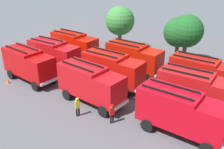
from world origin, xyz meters
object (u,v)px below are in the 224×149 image
fire_truck_3 (54,54)px  tree_0 (120,21)px  fire_truck_0 (29,63)px  fire_truck_5 (196,89)px  traffic_cone_0 (8,81)px  firefighter_3 (178,70)px  firefighter_4 (112,113)px  fire_truck_4 (113,68)px  firefighter_1 (77,106)px  fire_truck_7 (134,57)px  firefighter_2 (81,68)px  tree_2 (187,31)px  fire_truck_6 (74,45)px  fire_truck_1 (91,83)px  tree_1 (179,32)px  fire_truck_8 (203,74)px  fire_truck_2 (181,111)px

fire_truck_3 → tree_0: tree_0 is taller
fire_truck_0 → fire_truck_5: bearing=18.9°
traffic_cone_0 → fire_truck_3: bearing=74.7°
fire_truck_3 → firefighter_3: size_ratio=4.16×
firefighter_4 → fire_truck_4: bearing=-23.2°
fire_truck_4 → fire_truck_0: bearing=-153.1°
firefighter_1 → fire_truck_7: bearing=-55.9°
firefighter_3 → firefighter_2: bearing=158.9°
fire_truck_4 → tree_2: (4.47, 11.07, 2.37)m
fire_truck_6 → fire_truck_7: same height
firefighter_3 → fire_truck_0: bearing=163.4°
tree_0 → fire_truck_7: bearing=-48.1°
fire_truck_1 → fire_truck_7: bearing=95.7°
tree_1 → tree_2: tree_2 is taller
fire_truck_7 → fire_truck_8: same height
firefighter_1 → traffic_cone_0: bearing=28.1°
fire_truck_6 → tree_2: tree_2 is taller
tree_1 → tree_2: size_ratio=0.93×
fire_truck_4 → fire_truck_8: (8.79, 3.98, 0.00)m
fire_truck_1 → tree_0: tree_0 is taller
tree_1 → fire_truck_6: bearing=-152.0°
fire_truck_5 → firefighter_4: size_ratio=4.00×
fire_truck_0 → fire_truck_8: (17.74, 8.00, 0.00)m
fire_truck_6 → traffic_cone_0: bearing=-93.4°
fire_truck_0 → fire_truck_5: 18.57m
fire_truck_3 → fire_truck_2: bearing=-12.1°
fire_truck_4 → tree_0: tree_0 is taller
fire_truck_8 → fire_truck_6: bearing=-179.0°
fire_truck_2 → tree_0: 21.83m
fire_truck_2 → tree_1: tree_1 is taller
firefighter_4 → tree_2: 17.52m
fire_truck_7 → firefighter_4: (3.57, -10.47, -1.13)m
fire_truck_5 → firefighter_1: (-8.55, -6.85, -1.13)m
fire_truck_5 → firefighter_4: bearing=-130.5°
firefighter_1 → firefighter_4: 3.30m
fire_truck_5 → tree_0: 18.90m
tree_2 → fire_truck_0: bearing=-131.7°
tree_2 → fire_truck_3: bearing=-140.4°
fire_truck_7 → tree_2: bearing=61.5°
firefighter_4 → traffic_cone_0: size_ratio=3.14×
fire_truck_6 → fire_truck_8: (18.01, -0.33, 0.00)m
fire_truck_2 → fire_truck_3: size_ratio=1.01×
tree_2 → tree_1: bearing=-178.6°
firefighter_3 → tree_2: 6.13m
fire_truck_8 → firefighter_4: size_ratio=4.03×
fire_truck_1 → firefighter_1: size_ratio=4.10×
fire_truck_1 → fire_truck_4: same height
fire_truck_5 → firefighter_1: 11.02m
fire_truck_2 → tree_2: (-4.75, 15.44, 2.37)m
firefighter_4 → firefighter_3: bearing=-63.0°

